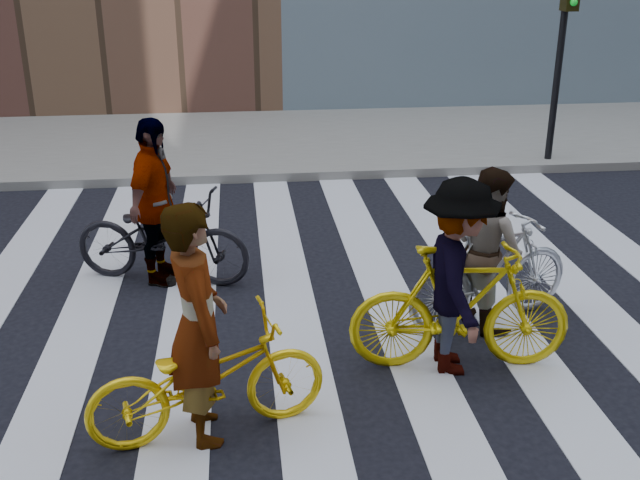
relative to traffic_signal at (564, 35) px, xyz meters
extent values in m
plane|color=black|center=(-4.40, -5.32, -2.28)|extent=(100.00, 100.00, 0.00)
cube|color=gray|center=(-4.40, 2.18, -2.20)|extent=(100.00, 5.00, 0.15)
cube|color=silver|center=(-7.15, -5.32, -2.27)|extent=(0.55, 10.00, 0.01)
cube|color=silver|center=(-6.05, -5.32, -2.27)|extent=(0.55, 10.00, 0.01)
cube|color=silver|center=(-4.95, -5.32, -2.27)|extent=(0.55, 10.00, 0.01)
cube|color=silver|center=(-3.85, -5.32, -2.27)|extent=(0.55, 10.00, 0.01)
cube|color=silver|center=(-2.75, -5.32, -2.27)|extent=(0.55, 10.00, 0.01)
cube|color=silver|center=(-1.65, -5.32, -2.27)|extent=(0.55, 10.00, 0.01)
cylinder|color=black|center=(0.00, 0.08, -0.68)|extent=(0.12, 0.12, 3.20)
sphere|color=#0CCC26|center=(0.00, -0.22, 0.54)|extent=(0.12, 0.12, 0.12)
imported|color=yellow|center=(-5.77, -7.09, -1.78)|extent=(2.02, 1.09, 1.01)
imported|color=#B4B7BF|center=(-2.93, -5.47, -1.70)|extent=(1.99, 1.09, 1.15)
imported|color=yellow|center=(-3.50, -6.32, -1.67)|extent=(2.08, 0.75, 1.22)
imported|color=black|center=(-6.37, -4.06, -1.73)|extent=(2.21, 1.30, 1.10)
imported|color=slate|center=(-5.82, -7.09, -1.29)|extent=(0.63, 0.81, 1.98)
imported|color=slate|center=(-2.98, -5.47, -1.44)|extent=(0.85, 0.97, 1.68)
imported|color=slate|center=(-3.55, -6.32, -1.36)|extent=(0.79, 1.24, 1.84)
imported|color=slate|center=(-6.42, -4.06, -1.31)|extent=(0.78, 1.23, 1.94)
camera|label=1|loc=(-5.46, -12.24, 1.43)|focal=42.00mm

